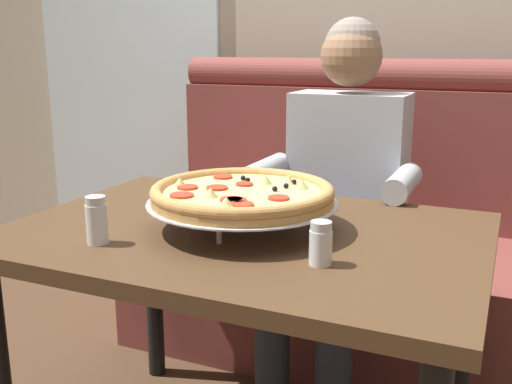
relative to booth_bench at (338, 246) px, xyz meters
name	(u,v)px	position (x,y,z in m)	size (l,w,h in m)	color
window_panel	(125,3)	(-1.33, 0.50, 1.00)	(1.10, 0.02, 2.80)	white
booth_bench	(338,246)	(0.00, 0.00, 0.00)	(1.57, 0.78, 1.13)	brown
dining_table	(245,263)	(0.00, -0.89, 0.23)	(1.19, 0.84, 0.73)	#4C331E
diner_main	(340,186)	(0.07, -0.27, 0.31)	(0.54, 0.64, 1.27)	#2D3342
pizza	(242,195)	(-0.01, -0.89, 0.42)	(0.48, 0.48, 0.12)	silver
shaker_parmesan	(97,224)	(-0.27, -1.13, 0.38)	(0.05, 0.05, 0.11)	white
shaker_oregano	(321,246)	(0.25, -1.05, 0.37)	(0.05, 0.05, 0.10)	white
patio_chair	(177,150)	(-1.39, 1.06, 0.13)	(0.40, 0.41, 0.86)	black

